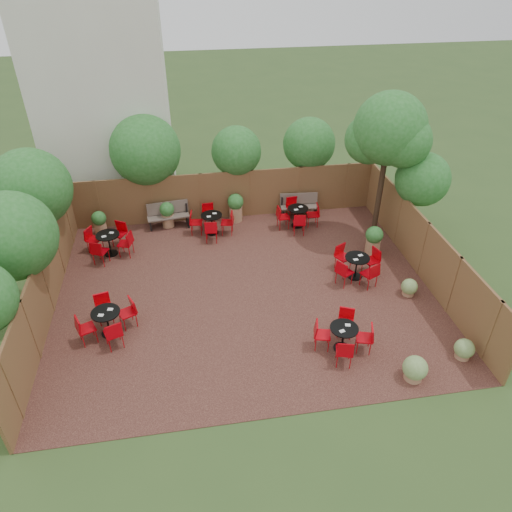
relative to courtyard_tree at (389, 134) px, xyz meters
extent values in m
plane|color=#354F23|center=(-5.39, -2.66, -4.05)|extent=(80.00, 80.00, 0.00)
cube|color=#361916|center=(-5.39, -2.66, -4.04)|extent=(12.00, 10.00, 0.02)
cube|color=brown|center=(-5.39, 2.34, -3.05)|extent=(12.00, 0.08, 2.00)
cube|color=brown|center=(-11.39, -2.66, -3.05)|extent=(0.08, 10.00, 2.00)
cube|color=brown|center=(0.61, -2.66, -3.05)|extent=(0.08, 10.00, 2.00)
cube|color=silver|center=(-9.89, 5.34, -0.05)|extent=(5.00, 4.00, 8.00)
sphere|color=#21621F|center=(-11.99, 0.34, -1.26)|extent=(2.61, 2.61, 2.61)
sphere|color=#21621F|center=(-11.89, -2.66, -1.29)|extent=(2.51, 2.51, 2.51)
sphere|color=#21621F|center=(-8.39, 3.04, -1.23)|extent=(2.70, 2.70, 2.70)
sphere|color=#21621F|center=(-4.89, 2.94, -1.45)|extent=(1.97, 1.97, 1.97)
sphere|color=#21621F|center=(-1.89, 3.14, -1.41)|extent=(2.12, 2.12, 2.12)
sphere|color=#21621F|center=(1.21, -0.66, -1.47)|extent=(1.90, 1.90, 1.90)
cylinder|color=black|center=(0.01, 0.01, -1.81)|extent=(0.22, 0.22, 4.42)
sphere|color=#21621F|center=(0.01, 0.01, 0.18)|extent=(2.50, 2.50, 2.50)
sphere|color=#21621F|center=(-0.49, 0.41, -0.31)|extent=(1.75, 1.75, 1.75)
sphere|color=#21621F|center=(0.41, -0.39, -0.13)|extent=(1.82, 1.82, 1.82)
cube|color=brown|center=(-7.77, 1.89, -3.56)|extent=(1.66, 0.67, 0.05)
cube|color=brown|center=(-7.77, 2.11, -3.27)|extent=(1.62, 0.31, 0.49)
cube|color=black|center=(-8.50, 1.89, -3.81)|extent=(0.12, 0.49, 0.43)
cube|color=black|center=(-7.04, 1.89, -3.81)|extent=(0.12, 0.49, 0.43)
cube|color=brown|center=(-2.47, 1.89, -3.58)|extent=(1.57, 0.58, 0.05)
cube|color=brown|center=(-2.47, 2.10, -3.31)|extent=(1.54, 0.24, 0.46)
cube|color=black|center=(-3.17, 1.89, -3.82)|extent=(0.10, 0.47, 0.41)
cube|color=black|center=(-1.78, 1.89, -3.82)|extent=(0.10, 0.47, 0.41)
cylinder|color=black|center=(-2.74, 1.14, -4.01)|extent=(0.47, 0.47, 0.03)
cylinder|color=black|center=(-2.74, 1.14, -3.63)|extent=(0.05, 0.05, 0.75)
cylinder|color=black|center=(-2.74, 1.14, -3.24)|extent=(0.82, 0.82, 0.03)
cube|color=white|center=(-2.61, 1.23, -3.22)|extent=(0.16, 0.11, 0.02)
cube|color=white|center=(-2.84, 1.01, -3.22)|extent=(0.16, 0.11, 0.02)
cylinder|color=black|center=(-6.12, 1.14, -4.01)|extent=(0.47, 0.47, 0.03)
cylinder|color=black|center=(-6.12, 1.14, -3.63)|extent=(0.05, 0.05, 0.75)
cylinder|color=black|center=(-6.12, 1.14, -3.24)|extent=(0.82, 0.82, 0.03)
cube|color=white|center=(-5.99, 1.23, -3.21)|extent=(0.16, 0.12, 0.02)
cube|color=white|center=(-6.23, 1.01, -3.21)|extent=(0.16, 0.12, 0.02)
cylinder|color=black|center=(-1.60, -2.52, -4.01)|extent=(0.47, 0.47, 0.03)
cylinder|color=black|center=(-1.60, -2.52, -3.63)|extent=(0.05, 0.05, 0.76)
cylinder|color=black|center=(-1.60, -2.52, -3.24)|extent=(0.82, 0.82, 0.03)
cube|color=white|center=(-1.47, -2.43, -3.21)|extent=(0.18, 0.16, 0.02)
cube|color=white|center=(-1.71, -2.65, -3.21)|extent=(0.18, 0.16, 0.02)
cylinder|color=black|center=(-9.89, 0.27, -4.01)|extent=(0.49, 0.49, 0.03)
cylinder|color=black|center=(-9.89, 0.27, -3.62)|extent=(0.06, 0.06, 0.77)
cylinder|color=black|center=(-9.89, 0.27, -3.22)|extent=(0.84, 0.84, 0.03)
cube|color=white|center=(-9.75, 0.36, -3.19)|extent=(0.19, 0.16, 0.02)
cube|color=white|center=(-10.00, 0.14, -3.19)|extent=(0.19, 0.16, 0.02)
cylinder|color=black|center=(-9.56, -4.01, -4.01)|extent=(0.48, 0.48, 0.03)
cylinder|color=black|center=(-9.56, -4.01, -3.63)|extent=(0.05, 0.05, 0.76)
cylinder|color=black|center=(-9.56, -4.01, -3.24)|extent=(0.82, 0.82, 0.03)
cube|color=white|center=(-9.43, -3.92, -3.21)|extent=(0.18, 0.16, 0.02)
cube|color=white|center=(-9.67, -4.14, -3.21)|extent=(0.18, 0.16, 0.02)
cylinder|color=black|center=(-3.09, -5.69, -4.01)|extent=(0.45, 0.45, 0.03)
cylinder|color=black|center=(-3.09, -5.69, -3.64)|extent=(0.05, 0.05, 0.72)
cylinder|color=black|center=(-3.09, -5.69, -3.27)|extent=(0.78, 0.78, 0.03)
cube|color=white|center=(-2.97, -5.61, -3.25)|extent=(0.17, 0.14, 0.02)
cube|color=white|center=(-3.19, -5.82, -3.25)|extent=(0.17, 0.14, 0.02)
cylinder|color=#9B6F4D|center=(-7.80, 1.96, -3.76)|extent=(0.47, 0.47, 0.54)
sphere|color=#21621F|center=(-7.80, 1.96, -3.27)|extent=(0.57, 0.57, 0.57)
cylinder|color=#9B6F4D|center=(-5.09, 1.99, -3.72)|extent=(0.53, 0.53, 0.61)
sphere|color=#21621F|center=(-5.09, 1.99, -3.18)|extent=(0.64, 0.64, 0.64)
cylinder|color=#9B6F4D|center=(-10.35, 1.70, -3.76)|extent=(0.46, 0.46, 0.53)
sphere|color=#21621F|center=(-10.35, 1.70, -3.29)|extent=(0.55, 0.55, 0.55)
cylinder|color=#9B6F4D|center=(-0.55, -1.28, -3.73)|extent=(0.52, 0.52, 0.59)
sphere|color=#21621F|center=(-0.55, -1.28, -3.20)|extent=(0.62, 0.62, 0.62)
cylinder|color=#9B6F4D|center=(0.07, -6.54, -3.93)|extent=(0.40, 0.40, 0.18)
sphere|color=olive|center=(0.07, -6.54, -3.71)|extent=(0.54, 0.54, 0.54)
cylinder|color=#9B6F4D|center=(-1.59, -7.03, -3.92)|extent=(0.47, 0.47, 0.21)
sphere|color=olive|center=(-1.59, -7.03, -3.65)|extent=(0.64, 0.64, 0.64)
cylinder|color=#9B6F4D|center=(-0.22, -3.70, -3.94)|extent=(0.38, 0.38, 0.17)
sphere|color=olive|center=(-0.22, -3.70, -3.72)|extent=(0.52, 0.52, 0.52)
camera|label=1|loc=(-7.03, -14.80, 5.58)|focal=33.40mm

